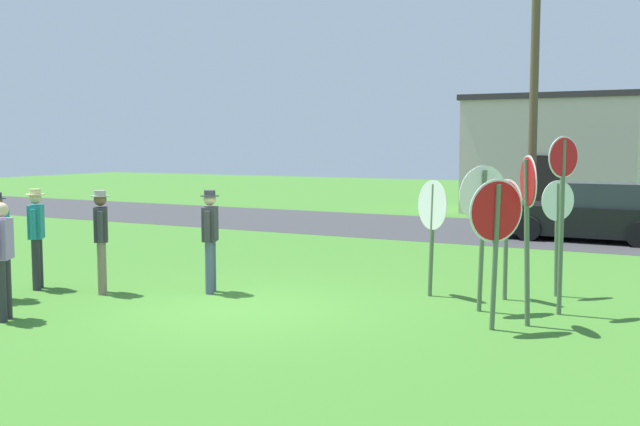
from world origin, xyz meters
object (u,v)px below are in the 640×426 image
stop_sign_leaning_left (506,218)px  stop_sign_far_back (496,227)px  stop_sign_tallest (432,217)px  stop_sign_leaning_right (482,211)px  stop_sign_rear_left (557,219)px  utility_pole (534,78)px  person_with_sunhat (1,252)px  stop_sign_center_cluster (527,211)px  parked_car_on_street (591,214)px  stop_sign_rear_right (562,198)px  person_near_signs (36,233)px  person_in_dark_shirt (210,235)px  person_in_blue (101,235)px

stop_sign_leaning_left → stop_sign_far_back: (0.39, -2.08, 0.08)m
stop_sign_tallest → stop_sign_leaning_right: 1.33m
stop_sign_leaning_left → stop_sign_rear_left: size_ratio=1.02×
utility_pole → stop_sign_far_back: 12.43m
utility_pole → person_with_sunhat: bearing=-106.1°
stop_sign_center_cluster → stop_sign_leaning_right: (-0.79, 0.59, -0.09)m
parked_car_on_street → stop_sign_rear_right: bearing=-84.3°
utility_pole → person_near_signs: size_ratio=4.78×
utility_pole → person_in_dark_shirt: (-2.77, -11.57, -3.35)m
person_in_dark_shirt → person_with_sunhat: person_in_dark_shirt is taller
utility_pole → stop_sign_leaning_left: size_ratio=4.25×
stop_sign_leaning_right → stop_sign_far_back: (0.48, -1.04, -0.11)m
utility_pole → parked_car_on_street: size_ratio=1.92×
parked_car_on_street → person_with_sunhat: (-6.03, -13.30, 0.29)m
utility_pole → parked_car_on_street: utility_pole is taller
stop_sign_far_back → person_near_signs: (-7.77, -0.82, -0.42)m
stop_sign_tallest → person_in_dark_shirt: stop_sign_tallest is taller
stop_sign_rear_right → stop_sign_rear_left: bearing=103.0°
stop_sign_rear_right → parked_car_on_street: bearing=95.7°
stop_sign_tallest → stop_sign_center_cluster: stop_sign_center_cluster is taller
stop_sign_far_back → stop_sign_leaning_left: bearing=100.5°
stop_sign_rear_right → person_with_sunhat: 8.10m
person_with_sunhat → utility_pole: bearing=73.9°
stop_sign_rear_right → stop_sign_leaning_right: size_ratio=1.19×
parked_car_on_street → person_in_dark_shirt: 11.26m
person_in_dark_shirt → person_with_sunhat: bearing=-115.3°
person_near_signs → stop_sign_far_back: bearing=6.0°
stop_sign_center_cluster → stop_sign_leaning_left: (-0.70, 1.63, -0.28)m
stop_sign_rear_right → stop_sign_leaning_right: bearing=-161.5°
utility_pole → stop_sign_far_back: utility_pole is taller
parked_car_on_street → person_in_blue: size_ratio=2.49×
stop_sign_center_cluster → person_in_dark_shirt: bearing=-178.5°
stop_sign_center_cluster → person_near_signs: bearing=-171.0°
person_in_blue → person_with_sunhat: person_in_blue is taller
stop_sign_rear_right → person_near_signs: (-8.37, -2.22, -0.74)m
person_with_sunhat → stop_sign_rear_right: bearing=30.6°
stop_sign_rear_right → stop_sign_rear_left: size_ratio=1.37×
parked_car_on_street → stop_sign_rear_left: 7.87m
stop_sign_rear_left → person_in_blue: bearing=-153.6°
person_in_blue → person_in_dark_shirt: 1.82m
stop_sign_center_cluster → person_in_dark_shirt: stop_sign_center_cluster is taller
stop_sign_rear_left → person_in_blue: stop_sign_rear_left is taller
utility_pole → stop_sign_leaning_left: utility_pole is taller
person_in_blue → person_with_sunhat: 2.12m
stop_sign_tallest → stop_sign_rear_right: bearing=-11.1°
utility_pole → person_near_signs: 14.29m
stop_sign_center_cluster → person_in_blue: (-6.81, -1.04, -0.62)m
stop_sign_leaning_left → person_in_blue: size_ratio=1.12×
stop_sign_leaning_left → stop_sign_rear_left: (0.66, 0.69, -0.03)m
person_in_dark_shirt → stop_sign_leaning_left: bearing=21.3°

